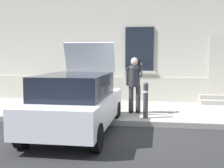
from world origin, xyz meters
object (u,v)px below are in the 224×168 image
Objects in this scene: bollard_near_person at (146,99)px; person_on_phone at (134,81)px; hatchback_car_white at (76,102)px; planter_cream at (46,89)px; planter_olive at (97,91)px.

bollard_near_person is 0.60× the size of person_on_phone.
hatchback_car_white is 4.82m from planter_cream.
planter_cream is 2.13m from planter_olive.
planter_cream is (-3.70, 2.10, -0.54)m from person_on_phone.
person_on_phone reaches higher than bollard_near_person.
hatchback_car_white is at bearing -140.03° from bollard_near_person.
hatchback_car_white reaches higher than bollard_near_person.
hatchback_car_white is 4.73× the size of planter_olive.
person_on_phone is 2.02× the size of planter_olive.
bollard_near_person reaches higher than planter_olive.
planter_cream is at bearing 174.54° from planter_olive.
hatchback_car_white is at bearing -85.68° from planter_olive.
person_on_phone reaches higher than planter_cream.
planter_olive is at bearing -5.46° from planter_cream.
person_on_phone reaches higher than planter_olive.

